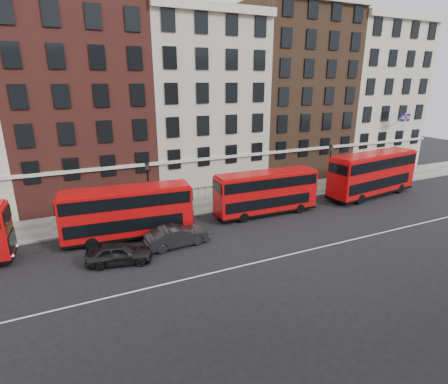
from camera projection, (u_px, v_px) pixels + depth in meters
name	position (u px, v px, depth m)	size (l,w,h in m)	color
ground	(284.00, 241.00, 27.31)	(120.00, 120.00, 0.00)	black
pavement	(227.00, 201.00, 36.38)	(80.00, 5.00, 0.15)	gray
kerb	(238.00, 208.00, 34.22)	(80.00, 0.30, 0.16)	gray
road_centre_line	(300.00, 252.00, 25.58)	(70.00, 0.12, 0.01)	white
building_terrace	(198.00, 97.00, 39.57)	(64.00, 11.95, 22.00)	#BBB5A2
bus_b	(127.00, 212.00, 27.23)	(10.13, 3.25, 4.18)	#C0090C
bus_c	(266.00, 192.00, 32.25)	(9.84, 2.66, 4.10)	#C0090C
bus_d	(372.00, 173.00, 37.42)	(11.54, 4.16, 4.75)	#C0090C
car_rear	(119.00, 253.00, 23.81)	(1.77, 4.40, 1.50)	black
car_front	(177.00, 236.00, 26.38)	(1.68, 4.83, 1.59)	#232326
lamp_post_left	(149.00, 188.00, 30.53)	(0.44, 0.44, 5.33)	black
lamp_post_right	(329.00, 166.00, 38.41)	(0.44, 0.44, 5.33)	black
traffic_light	(393.00, 163.00, 42.46)	(0.25, 0.45, 3.27)	black
iron_railings	(219.00, 190.00, 38.11)	(6.60, 0.06, 1.00)	black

